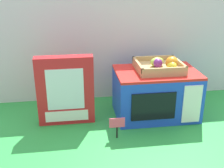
{
  "coord_description": "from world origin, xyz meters",
  "views": [
    {
      "loc": [
        -0.26,
        -1.28,
        0.71
      ],
      "look_at": [
        -0.08,
        0.01,
        0.19
      ],
      "focal_mm": 46.02,
      "sensor_mm": 36.0,
      "label": 1
    }
  ],
  "objects": [
    {
      "name": "food_groups_crate",
      "position": [
        0.17,
        0.02,
        0.26
      ],
      "size": [
        0.22,
        0.21,
        0.08
      ],
      "color": "tan",
      "rests_on": "toy_microwave"
    },
    {
      "name": "ground_plane",
      "position": [
        0.0,
        0.0,
        0.0
      ],
      "size": [
        1.7,
        1.7,
        0.0
      ],
      "primitive_type": "plane",
      "color": "green",
      "rests_on": "ground"
    },
    {
      "name": "price_sign",
      "position": [
        -0.08,
        -0.18,
        0.07
      ],
      "size": [
        0.07,
        0.01,
        0.1
      ],
      "color": "black",
      "rests_on": "ground"
    },
    {
      "name": "toy_microwave",
      "position": [
        0.15,
        0.02,
        0.12
      ],
      "size": [
        0.41,
        0.28,
        0.24
      ],
      "color": "blue",
      "rests_on": "ground"
    },
    {
      "name": "cookie_set_box",
      "position": [
        -0.3,
        0.0,
        0.17
      ],
      "size": [
        0.27,
        0.06,
        0.34
      ],
      "color": "red",
      "rests_on": "ground"
    },
    {
      "name": "display_back_panel",
      "position": [
        0.0,
        0.28,
        0.29
      ],
      "size": [
        1.61,
        0.03,
        0.59
      ],
      "primitive_type": "cube",
      "color": "silver",
      "rests_on": "ground"
    }
  ]
}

